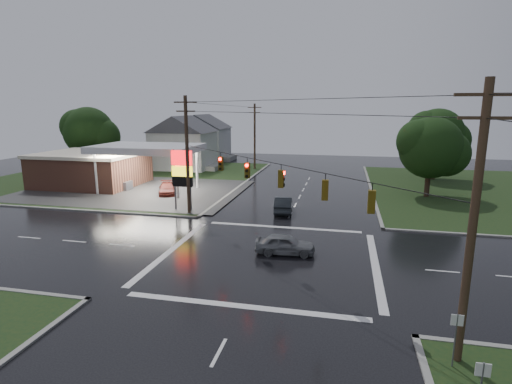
% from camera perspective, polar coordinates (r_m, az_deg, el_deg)
% --- Properties ---
extents(ground, '(120.00, 120.00, 0.00)m').
position_cam_1_polar(ground, '(27.44, 1.77, -9.27)').
color(ground, black).
rests_on(ground, ground).
extents(grass_nw, '(36.00, 36.00, 0.08)m').
position_cam_1_polar(grass_nw, '(60.46, -18.25, 1.99)').
color(grass_nw, black).
rests_on(grass_nw, ground).
extents(gas_station, '(26.20, 18.00, 5.60)m').
position_cam_1_polar(gas_station, '(54.66, -21.47, 3.41)').
color(gas_station, '#2D2D2D').
rests_on(gas_station, ground).
extents(pylon_sign, '(2.00, 0.35, 6.00)m').
position_cam_1_polar(pylon_sign, '(39.19, -10.52, 3.10)').
color(pylon_sign, '#59595E').
rests_on(pylon_sign, ground).
extents(utility_pole_nw, '(2.20, 0.32, 11.00)m').
position_cam_1_polar(utility_pole_nw, '(37.66, -9.80, 5.40)').
color(utility_pole_nw, '#382619').
rests_on(utility_pole_nw, ground).
extents(utility_pole_se, '(2.20, 0.32, 11.00)m').
position_cam_1_polar(utility_pole_se, '(16.88, 28.57, -4.06)').
color(utility_pole_se, '#382619').
rests_on(utility_pole_se, ground).
extents(utility_pole_n, '(2.20, 0.32, 10.50)m').
position_cam_1_polar(utility_pole_n, '(64.86, -0.19, 8.08)').
color(utility_pole_n, '#382619').
rests_on(utility_pole_n, ground).
extents(traffic_signals, '(26.87, 26.87, 1.47)m').
position_cam_1_polar(traffic_signals, '(25.77, 1.89, 4.25)').
color(traffic_signals, black).
rests_on(traffic_signals, ground).
extents(house_near, '(11.05, 8.48, 8.60)m').
position_cam_1_polar(house_near, '(66.52, -10.32, 7.06)').
color(house_near, silver).
rests_on(house_near, ground).
extents(house_far, '(11.05, 8.48, 8.60)m').
position_cam_1_polar(house_far, '(78.03, -7.59, 7.86)').
color(house_far, silver).
rests_on(house_far, ground).
extents(tree_nw_behind, '(8.93, 7.60, 10.00)m').
position_cam_1_polar(tree_nw_behind, '(67.37, -22.66, 7.91)').
color(tree_nw_behind, black).
rests_on(tree_nw_behind, ground).
extents(tree_ne_near, '(7.99, 6.80, 8.98)m').
position_cam_1_polar(tree_ne_near, '(48.25, 23.84, 5.79)').
color(tree_ne_near, black).
rests_on(tree_ne_near, ground).
extents(tree_ne_far, '(8.46, 7.20, 9.80)m').
position_cam_1_polar(tree_ne_far, '(60.53, 24.55, 7.39)').
color(tree_ne_far, black).
rests_on(tree_ne_far, ground).
extents(car_north, '(2.11, 4.80, 1.53)m').
position_cam_1_polar(car_north, '(38.68, 3.94, -1.75)').
color(car_north, black).
rests_on(car_north, ground).
extents(car_crossing, '(4.24, 2.00, 1.40)m').
position_cam_1_polar(car_crossing, '(27.82, 4.17, -7.45)').
color(car_crossing, slate).
rests_on(car_crossing, ground).
extents(car_pump, '(3.52, 4.90, 1.32)m').
position_cam_1_polar(car_pump, '(47.62, -12.60, 0.48)').
color(car_pump, '#4F1812').
rests_on(car_pump, ground).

